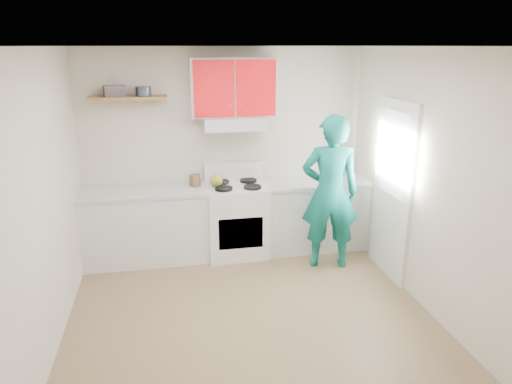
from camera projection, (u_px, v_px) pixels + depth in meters
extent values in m
plane|color=brown|center=(252.00, 319.00, 4.63)|extent=(3.80, 3.80, 0.00)
cube|color=white|center=(251.00, 46.00, 3.85)|extent=(3.60, 3.80, 0.04)
cube|color=beige|center=(225.00, 151.00, 6.02)|extent=(3.60, 0.04, 2.60)
cube|color=beige|center=(317.00, 303.00, 2.46)|extent=(3.60, 0.04, 2.60)
cube|color=beige|center=(42.00, 208.00, 3.91)|extent=(0.04, 3.80, 2.60)
cube|color=beige|center=(431.00, 184.00, 4.57)|extent=(0.04, 3.80, 2.60)
cube|color=white|center=(393.00, 190.00, 5.30)|extent=(0.05, 0.85, 2.05)
cube|color=white|center=(394.00, 154.00, 5.17)|extent=(0.01, 0.55, 0.95)
cube|color=silver|center=(146.00, 226.00, 5.80)|extent=(1.52, 0.60, 0.90)
cube|color=silver|center=(313.00, 214.00, 6.20)|extent=(1.32, 0.60, 0.90)
cube|color=white|center=(237.00, 220.00, 5.98)|extent=(0.76, 0.65, 0.92)
cube|color=silver|center=(234.00, 123.00, 5.71)|extent=(0.76, 0.44, 0.15)
cube|color=red|center=(233.00, 87.00, 5.63)|extent=(1.02, 0.33, 0.70)
cube|color=brown|center=(128.00, 98.00, 5.45)|extent=(0.90, 0.30, 0.04)
cube|color=#433B3D|center=(115.00, 91.00, 5.37)|extent=(0.28, 0.23, 0.13)
cylinder|color=#333D4C|center=(144.00, 91.00, 5.44)|extent=(0.20, 0.20, 0.11)
ellipsoid|color=olive|center=(216.00, 181.00, 5.80)|extent=(0.21, 0.21, 0.14)
cylinder|color=#513723|center=(195.00, 181.00, 5.81)|extent=(0.16, 0.16, 0.17)
cube|color=olive|center=(304.00, 182.00, 6.04)|extent=(0.35, 0.27, 0.02)
cube|color=#B51221|center=(340.00, 180.00, 6.15)|extent=(0.36, 0.31, 0.01)
imported|color=#0C6E63|center=(330.00, 193.00, 5.51)|extent=(0.76, 0.58, 1.87)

